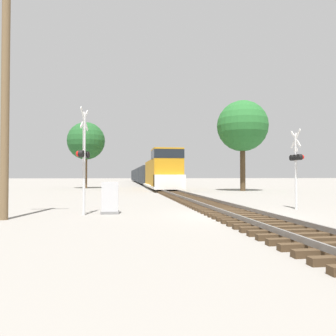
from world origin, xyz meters
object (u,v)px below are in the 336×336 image
Objects in this scene: crossing_signal_near at (84,156)px; utility_pole at (5,88)px; freight_train at (144,175)px; tree_mid_background at (86,141)px; tree_far_right at (242,126)px; crossing_signal_far at (296,161)px; relay_cabinet at (110,198)px.

utility_pole reaches higher than crossing_signal_near.
freight_train is 27.50m from tree_mid_background.
crossing_signal_near is 25.51m from tree_far_right.
crossing_signal_far is at bearing -85.88° from freight_train.
tree_far_right reaches higher than crossing_signal_near.
tree_far_right is (13.76, 19.89, 6.46)m from relay_cabinet.
crossing_signal_near is 10.38m from crossing_signal_far.
tree_far_right is 20.70m from tree_mid_background.
utility_pole reaches higher than freight_train.
tree_mid_background is (-3.09, 30.43, 3.80)m from crossing_signal_near.
tree_mid_background is (-17.97, 10.23, -0.82)m from tree_far_right.
freight_train is at bearing 103.40° from tree_far_right.
relay_cabinet is 0.14× the size of utility_pole.
tree_far_right is at bearing 55.32° from relay_cabinet.
utility_pole reaches higher than tree_mid_background.
relay_cabinet is at bearing -82.04° from tree_mid_background.
utility_pole is at bearing -99.19° from freight_train.
relay_cabinet is at bearing 118.18° from crossing_signal_near.
relay_cabinet is at bearing 93.94° from crossing_signal_far.
crossing_signal_near is 2.17m from relay_cabinet.
crossing_signal_near is 1.14× the size of crossing_signal_far.
tree_far_right is at bearing -13.62° from crossing_signal_far.
utility_pole is (-13.16, -2.09, 2.61)m from crossing_signal_far.
freight_train is 20.11× the size of crossing_signal_far.
tree_far_right is at bearing -76.60° from freight_train.
tree_mid_background is at bearing 90.48° from utility_pole.
utility_pole is at bearing -129.75° from tree_far_right.
utility_pole is 1.11× the size of tree_mid_background.
tree_mid_background is at bearing 150.34° from tree_far_right.
crossing_signal_near is at bearing 21.31° from utility_pole.
tree_far_right reaches higher than freight_train.
tree_mid_background is (-13.43, 29.44, 3.90)m from crossing_signal_far.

